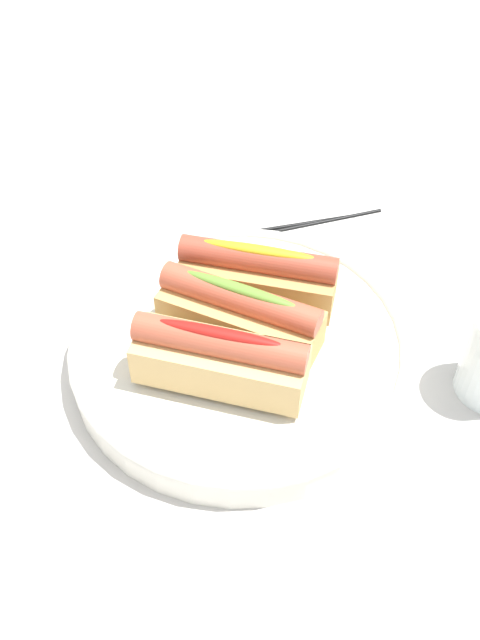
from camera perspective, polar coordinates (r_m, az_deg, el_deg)
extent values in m
plane|color=beige|center=(0.69, 0.86, -3.79)|extent=(2.40, 2.40, 0.00)
cylinder|color=silver|center=(0.68, 0.00, -2.41)|extent=(0.32, 0.32, 0.03)
torus|color=silver|center=(0.67, 0.00, -1.52)|extent=(0.32, 0.32, 0.01)
cube|color=tan|center=(0.69, 1.41, 3.15)|extent=(0.15, 0.05, 0.04)
cylinder|color=#A84733|center=(0.67, 1.46, 4.87)|extent=(0.15, 0.03, 0.03)
ellipsoid|color=gold|center=(0.66, 1.47, 5.63)|extent=(0.11, 0.01, 0.01)
cube|color=tan|center=(0.65, 0.00, 0.00)|extent=(0.16, 0.08, 0.04)
cylinder|color=#BC563D|center=(0.63, 0.00, 1.73)|extent=(0.15, 0.05, 0.03)
ellipsoid|color=olive|center=(0.63, 0.00, 2.49)|extent=(0.11, 0.03, 0.01)
cube|color=#DBB270|center=(0.62, -1.58, -3.52)|extent=(0.15, 0.05, 0.04)
cylinder|color=#BC563D|center=(0.60, -1.63, -1.81)|extent=(0.15, 0.03, 0.03)
ellipsoid|color=red|center=(0.59, -1.65, -1.05)|extent=(0.11, 0.01, 0.01)
cylinder|color=black|center=(0.84, 2.06, 7.33)|extent=(0.20, 0.11, 0.01)
cylinder|color=black|center=(0.84, 4.25, 7.50)|extent=(0.19, 0.12, 0.01)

